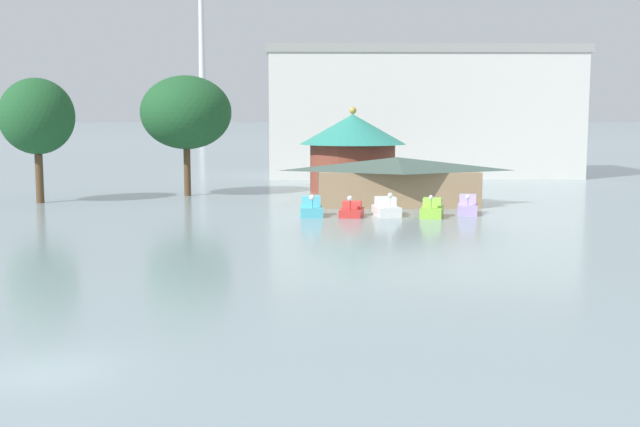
{
  "coord_description": "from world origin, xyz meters",
  "views": [
    {
      "loc": [
        7.51,
        -22.19,
        7.3
      ],
      "look_at": [
        8.13,
        18.72,
        2.31
      ],
      "focal_mm": 44.72,
      "sensor_mm": 36.0,
      "label": 1
    }
  ],
  "objects": [
    {
      "name": "background_building_block",
      "position": [
        21.45,
        77.83,
        7.8
      ],
      "size": [
        37.55,
        16.65,
        15.57
      ],
      "color": "silver",
      "rests_on": "ground"
    },
    {
      "name": "boathouse",
      "position": [
        14.87,
        43.37,
        2.07
      ],
      "size": [
        14.0,
        6.68,
        3.96
      ],
      "color": "#9E7F5B",
      "rests_on": "ground"
    },
    {
      "name": "shoreline_tree_mid",
      "position": [
        -3.65,
        51.46,
        7.64
      ],
      "size": [
        8.31,
        8.31,
        11.02
      ],
      "color": "brown",
      "rests_on": "ground"
    },
    {
      "name": "pedal_boat_cyan",
      "position": [
        7.74,
        36.02,
        0.58
      ],
      "size": [
        1.71,
        2.55,
        1.69
      ],
      "rotation": [
        0.0,
        0.0,
        -1.52
      ],
      "color": "#4CB7CC",
      "rests_on": "ground"
    },
    {
      "name": "pedal_boat_lavender",
      "position": [
        19.49,
        36.96,
        0.58
      ],
      "size": [
        1.96,
        2.9,
        1.59
      ],
      "rotation": [
        0.0,
        0.0,
        -1.78
      ],
      "color": "#B299D8",
      "rests_on": "ground"
    },
    {
      "name": "pedal_boat_white",
      "position": [
        13.3,
        36.24,
        0.55
      ],
      "size": [
        2.03,
        2.94,
        1.81
      ],
      "rotation": [
        0.0,
        0.0,
        -1.42
      ],
      "color": "white",
      "rests_on": "ground"
    },
    {
      "name": "green_roof_pavilion",
      "position": [
        11.84,
        54.99,
        4.18
      ],
      "size": [
        10.33,
        10.33,
        8.22
      ],
      "color": "brown",
      "rests_on": "ground"
    },
    {
      "name": "pedal_boat_lime",
      "position": [
        16.56,
        35.33,
        0.55
      ],
      "size": [
        2.11,
        2.9,
        1.71
      ],
      "rotation": [
        0.0,
        0.0,
        -1.8
      ],
      "color": "#8CCC3F",
      "rests_on": "ground"
    },
    {
      "name": "pedal_boat_red",
      "position": [
        10.72,
        35.87,
        0.45
      ],
      "size": [
        2.02,
        2.89,
        1.64
      ],
      "rotation": [
        0.0,
        0.0,
        -1.74
      ],
      "color": "red",
      "rests_on": "ground"
    },
    {
      "name": "ground_plane",
      "position": [
        0.0,
        0.0,
        0.0
      ],
      "size": [
        2000.0,
        2000.0,
        0.0
      ],
      "primitive_type": "plane",
      "color": "gray"
    },
    {
      "name": "shoreline_tree_tall_left",
      "position": [
        -15.26,
        45.45,
        7.28
      ],
      "size": [
        6.22,
        6.22,
        10.51
      ],
      "color": "brown",
      "rests_on": "ground"
    }
  ]
}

